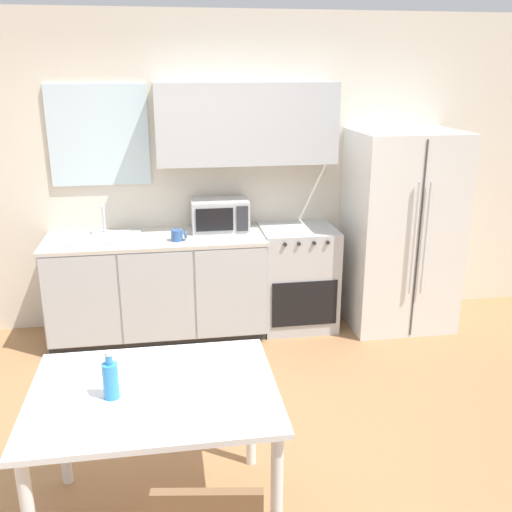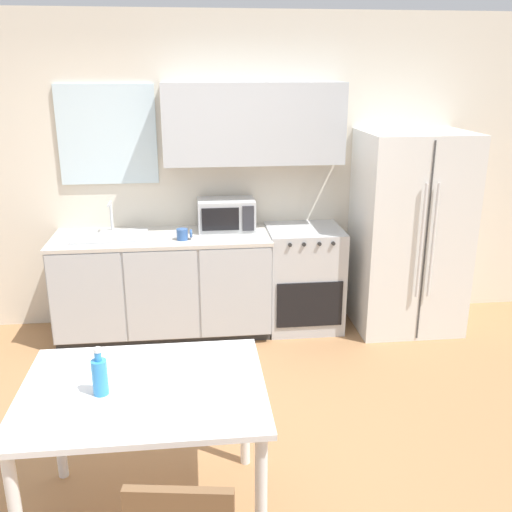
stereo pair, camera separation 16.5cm
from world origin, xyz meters
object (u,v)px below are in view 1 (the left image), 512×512
Objects in this scene: microwave at (220,215)px; dining_table at (155,408)px; drink_bottle at (111,379)px; oven_range at (297,277)px; coffee_mug at (178,235)px; refrigerator at (401,230)px.

dining_table is at bearing -103.16° from microwave.
microwave is 2.06× the size of drink_bottle.
microwave is at bearing 72.84° from drink_bottle.
drink_bottle is (-0.19, -0.04, 0.20)m from dining_table.
oven_range is 3.84× the size of drink_bottle.
coffee_mug is at bearing 80.16° from drink_bottle.
dining_table is at bearing -118.58° from oven_range.
coffee_mug is 2.16m from drink_bottle.
refrigerator reaches higher than coffee_mug.
refrigerator is 1.61m from microwave.
drink_bottle reaches higher than oven_range.
coffee_mug is 0.11× the size of dining_table.
oven_range is at bearing 175.37° from refrigerator.
refrigerator is 3.55× the size of microwave.
oven_range is 2.73m from drink_bottle.
microwave is (-1.59, 0.18, 0.16)m from refrigerator.
refrigerator is at bearing -4.63° from oven_range.
oven_range reaches higher than dining_table.
refrigerator reaches higher than microwave.
oven_range is at bearing 58.29° from drink_bottle.
dining_table is (-0.55, -2.36, -0.35)m from microwave.
coffee_mug is (-1.96, -0.09, 0.07)m from refrigerator.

